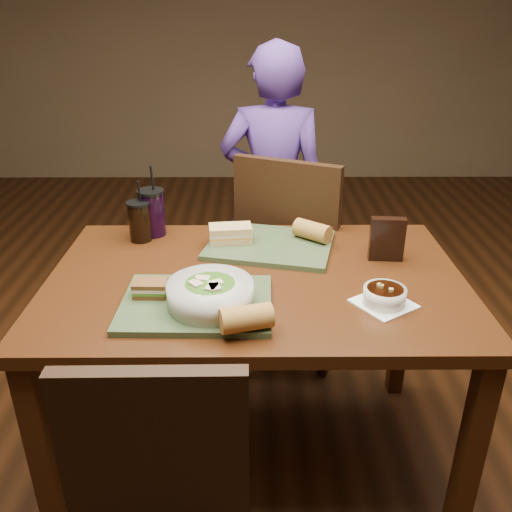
# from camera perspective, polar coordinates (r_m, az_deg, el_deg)

# --- Properties ---
(ground) EXTENTS (6.00, 6.00, 0.00)m
(ground) POSITION_cam_1_polar(r_m,az_deg,el_deg) (2.15, 0.00, -20.17)
(ground) COLOR #381C0B
(ground) RESTS_ON ground
(dining_table) EXTENTS (1.30, 0.85, 0.75)m
(dining_table) POSITION_cam_1_polar(r_m,az_deg,el_deg) (1.74, 0.00, -4.78)
(dining_table) COLOR #3E1E0C
(dining_table) RESTS_ON ground
(chair_far) EXTENTS (0.57, 0.59, 0.99)m
(chair_far) POSITION_cam_1_polar(r_m,az_deg,el_deg) (2.30, 2.89, 0.08)
(chair_far) COLOR black
(chair_far) RESTS_ON ground
(diner) EXTENTS (0.53, 0.37, 1.39)m
(diner) POSITION_cam_1_polar(r_m,az_deg,el_deg) (2.61, 1.82, 6.55)
(diner) COLOR #4C2E80
(diner) RESTS_ON ground
(tray_near) EXTENTS (0.43, 0.33, 0.02)m
(tray_near) POSITION_cam_1_polar(r_m,az_deg,el_deg) (1.54, -6.28, -5.02)
(tray_near) COLOR #394A2C
(tray_near) RESTS_ON dining_table
(tray_far) EXTENTS (0.48, 0.41, 0.02)m
(tray_far) POSITION_cam_1_polar(r_m,az_deg,el_deg) (1.89, 1.47, 1.16)
(tray_far) COLOR #394A2C
(tray_far) RESTS_ON dining_table
(salad_bowl) EXTENTS (0.24, 0.24, 0.08)m
(salad_bowl) POSITION_cam_1_polar(r_m,az_deg,el_deg) (1.49, -4.83, -3.85)
(salad_bowl) COLOR silver
(salad_bowl) RESTS_ON tray_near
(soup_bowl) EXTENTS (0.20, 0.20, 0.06)m
(soup_bowl) POSITION_cam_1_polar(r_m,az_deg,el_deg) (1.58, 13.37, -4.08)
(soup_bowl) COLOR white
(soup_bowl) RESTS_ON dining_table
(sandwich_near) EXTENTS (0.10, 0.07, 0.04)m
(sandwich_near) POSITION_cam_1_polar(r_m,az_deg,el_deg) (1.57, -11.05, -3.35)
(sandwich_near) COLOR #593819
(sandwich_near) RESTS_ON tray_near
(sandwich_far) EXTENTS (0.15, 0.10, 0.06)m
(sandwich_far) POSITION_cam_1_polar(r_m,az_deg,el_deg) (1.89, -2.71, 2.38)
(sandwich_far) COLOR tan
(sandwich_far) RESTS_ON tray_far
(baguette_near) EXTENTS (0.15, 0.10, 0.07)m
(baguette_near) POSITION_cam_1_polar(r_m,az_deg,el_deg) (1.39, -1.02, -6.56)
(baguette_near) COLOR #AD7533
(baguette_near) RESTS_ON tray_near
(baguette_far) EXTENTS (0.14, 0.13, 0.07)m
(baguette_far) POSITION_cam_1_polar(r_m,az_deg,el_deg) (1.91, 5.96, 2.65)
(baguette_far) COLOR #AD7533
(baguette_far) RESTS_ON tray_far
(cup_cola) EXTENTS (0.08, 0.08, 0.22)m
(cup_cola) POSITION_cam_1_polar(r_m,az_deg,el_deg) (1.97, -12.15, 3.62)
(cup_cola) COLOR black
(cup_cola) RESTS_ON dining_table
(cup_berry) EXTENTS (0.10, 0.10, 0.26)m
(cup_berry) POSITION_cam_1_polar(r_m,az_deg,el_deg) (2.01, -10.88, 4.54)
(cup_berry) COLOR black
(cup_berry) RESTS_ON dining_table
(chip_bag) EXTENTS (0.11, 0.04, 0.15)m
(chip_bag) POSITION_cam_1_polar(r_m,az_deg,el_deg) (1.83, 13.61, 1.74)
(chip_bag) COLOR black
(chip_bag) RESTS_ON dining_table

